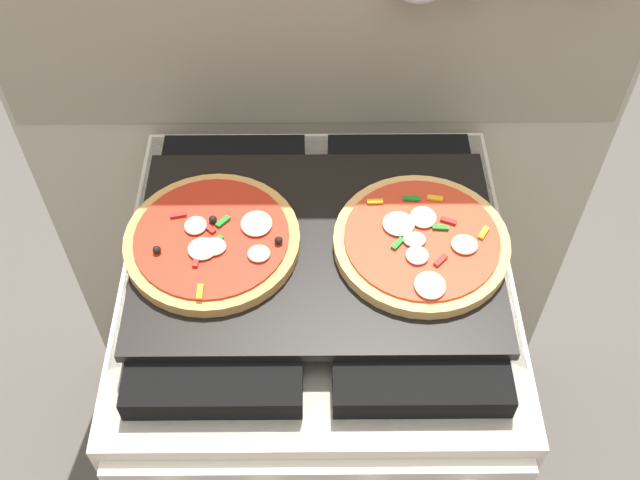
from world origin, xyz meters
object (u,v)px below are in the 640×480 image
(stove, at_px, (320,394))
(pizza_left, at_px, (216,242))
(baking_tray, at_px, (320,248))
(pizza_right, at_px, (425,242))

(stove, relative_size, pizza_left, 3.47)
(stove, bearing_deg, baking_tray, 90.00)
(stove, xyz_separation_m, baking_tray, (0.00, 0.00, 0.46))
(baking_tray, relative_size, pizza_right, 2.08)
(stove, distance_m, pizza_left, 0.50)
(stove, bearing_deg, pizza_right, -1.68)
(pizza_right, bearing_deg, baking_tray, 177.71)
(baking_tray, height_order, pizza_left, pizza_left)
(baking_tray, distance_m, pizza_left, 0.15)
(stove, height_order, baking_tray, baking_tray)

